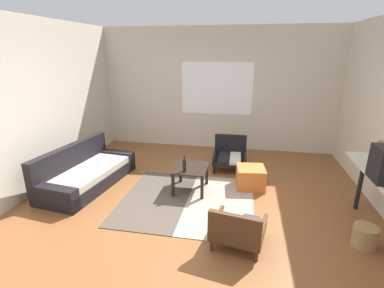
% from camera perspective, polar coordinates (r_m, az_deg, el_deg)
% --- Properties ---
extents(ground_plane, '(7.80, 7.80, 0.00)m').
position_cam_1_polar(ground_plane, '(4.11, -0.13, -14.01)').
color(ground_plane, brown).
extents(far_wall_with_window, '(5.60, 0.13, 2.70)m').
position_cam_1_polar(far_wall_with_window, '(6.56, 5.02, 10.79)').
color(far_wall_with_window, beige).
rests_on(far_wall_with_window, ground).
extents(side_wall_left, '(0.12, 6.60, 2.70)m').
position_cam_1_polar(side_wall_left, '(5.05, -30.73, 6.09)').
color(side_wall_left, beige).
rests_on(side_wall_left, ground).
extents(area_rug, '(1.99, 1.83, 0.01)m').
position_cam_1_polar(area_rug, '(4.45, -0.92, -11.20)').
color(area_rug, '#4C4238').
rests_on(area_rug, ground).
extents(couch, '(1.00, 1.86, 0.68)m').
position_cam_1_polar(couch, '(5.18, -20.52, -5.51)').
color(couch, black).
rests_on(couch, ground).
extents(coffee_table, '(0.54, 0.60, 0.41)m').
position_cam_1_polar(coffee_table, '(4.62, -0.27, -5.57)').
color(coffee_table, black).
rests_on(coffee_table, ground).
extents(armchair_by_window, '(0.64, 0.66, 0.61)m').
position_cam_1_polar(armchair_by_window, '(5.59, 7.59, -2.06)').
color(armchair_by_window, black).
rests_on(armchair_by_window, ground).
extents(armchair_striped_foreground, '(0.69, 0.67, 0.52)m').
position_cam_1_polar(armchair_striped_foreground, '(3.47, 9.08, -16.41)').
color(armchair_striped_foreground, '#472D19').
rests_on(armchair_striped_foreground, ground).
extents(ottoman_orange, '(0.50, 0.50, 0.35)m').
position_cam_1_polar(ottoman_orange, '(4.88, 11.61, -6.57)').
color(ottoman_orange, '#D1662D').
rests_on(ottoman_orange, ground).
extents(clay_vase, '(0.18, 0.18, 0.29)m').
position_cam_1_polar(clay_vase, '(4.22, 33.34, -1.82)').
color(clay_vase, '#935B38').
rests_on(clay_vase, console_shelf).
extents(glass_bottle, '(0.06, 0.06, 0.25)m').
position_cam_1_polar(glass_bottle, '(4.40, -1.53, -4.27)').
color(glass_bottle, black).
rests_on(glass_bottle, coffee_table).
extents(wicker_basket, '(0.27, 0.27, 0.26)m').
position_cam_1_polar(wicker_basket, '(4.03, 31.27, -15.50)').
color(wicker_basket, '#9E7A4C').
rests_on(wicker_basket, ground).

